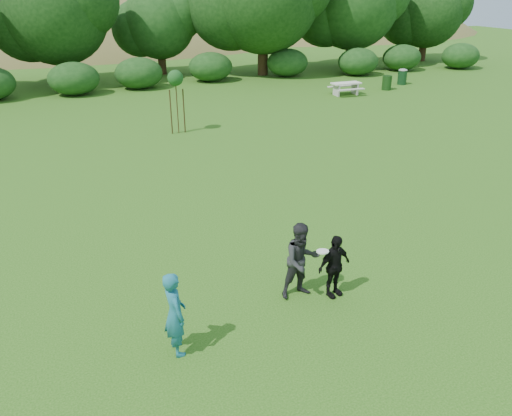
{
  "coord_description": "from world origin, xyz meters",
  "views": [
    {
      "loc": [
        -4.09,
        -7.8,
        6.32
      ],
      "look_at": [
        0.0,
        3.0,
        1.1
      ],
      "focal_mm": 35.0,
      "sensor_mm": 36.0,
      "label": 1
    }
  ],
  "objects": [
    {
      "name": "frisbee",
      "position": [
        0.47,
        0.29,
        1.17
      ],
      "size": [
        0.27,
        0.27,
        0.05
      ],
      "color": "white",
      "rests_on": "ground"
    },
    {
      "name": "player_grey",
      "position": [
        0.12,
        0.55,
        0.87
      ],
      "size": [
        0.87,
        0.69,
        1.74
      ],
      "primitive_type": "imported",
      "rotation": [
        0.0,
        0.0,
        0.04
      ],
      "color": "#262628",
      "rests_on": "ground"
    },
    {
      "name": "ground",
      "position": [
        0.0,
        0.0,
        0.0
      ],
      "size": [
        120.0,
        120.0,
        0.0
      ],
      "primitive_type": "plane",
      "color": "#19470C",
      "rests_on": "ground"
    },
    {
      "name": "tree_row",
      "position": [
        3.23,
        28.68,
        4.87
      ],
      "size": [
        53.92,
        10.38,
        9.62
      ],
      "color": "#3A2616",
      "rests_on": "ground"
    },
    {
      "name": "player_teal",
      "position": [
        -2.83,
        -0.31,
        0.84
      ],
      "size": [
        0.46,
        0.65,
        1.69
      ],
      "primitive_type": "imported",
      "rotation": [
        0.0,
        0.0,
        1.67
      ],
      "color": "#1A6378",
      "rests_on": "ground"
    },
    {
      "name": "hillside",
      "position": [
        -0.56,
        68.45,
        -11.97
      ],
      "size": [
        150.0,
        72.0,
        52.0
      ],
      "color": "olive",
      "rests_on": "ground"
    },
    {
      "name": "trash_can_near",
      "position": [
        15.37,
        19.75,
        0.45
      ],
      "size": [
        0.6,
        0.6,
        0.9
      ],
      "primitive_type": "cylinder",
      "color": "#193C15",
      "rests_on": "ground"
    },
    {
      "name": "sapling",
      "position": [
        0.51,
        14.44,
        2.42
      ],
      "size": [
        0.7,
        0.7,
        2.85
      ],
      "color": "#3B2A17",
      "rests_on": "ground"
    },
    {
      "name": "trash_can_lidded",
      "position": [
        17.45,
        20.99,
        0.54
      ],
      "size": [
        0.6,
        0.6,
        1.05
      ],
      "color": "#14371C",
      "rests_on": "ground"
    },
    {
      "name": "picnic_table",
      "position": [
        12.06,
        19.24,
        0.52
      ],
      "size": [
        1.8,
        1.48,
        0.76
      ],
      "color": "silver",
      "rests_on": "ground"
    },
    {
      "name": "player_black",
      "position": [
        0.79,
        0.3,
        0.73
      ],
      "size": [
        0.92,
        0.55,
        1.46
      ],
      "primitive_type": "imported",
      "rotation": [
        0.0,
        0.0,
        0.24
      ],
      "color": "black",
      "rests_on": "ground"
    }
  ]
}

